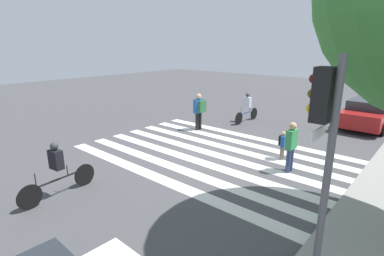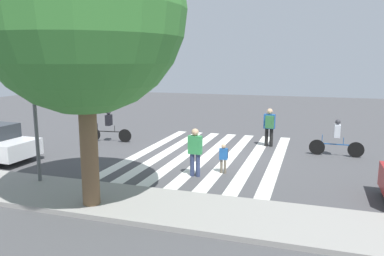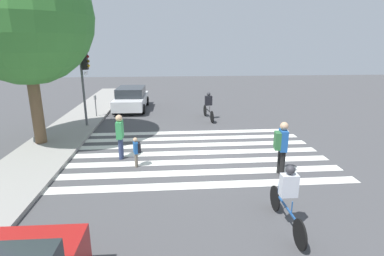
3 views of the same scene
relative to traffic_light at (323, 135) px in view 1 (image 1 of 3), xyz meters
The scene contains 9 objects.
ground_plane 7.50m from the traffic_light, 128.67° to the right, with size 60.00×60.00×0.00m, color #444447.
crosswalk_stripes 7.50m from the traffic_light, 128.67° to the right, with size 6.39×10.00×0.01m.
traffic_light is the anchor object (origin of this frame).
pedestrian_child_with_backpack 10.55m from the traffic_light, 129.78° to the right, with size 0.55×0.48×1.86m.
pedestrian_adult_yellow_jacket 6.73m from the traffic_light, 151.28° to the right, with size 0.33×0.31×1.11m.
pedestrian_adult_blue_shirt 5.57m from the traffic_light, 153.27° to the right, with size 0.49×0.26×1.75m.
cyclist_far_lane 7.02m from the traffic_light, 78.94° to the right, with size 2.37×0.42×1.63m.
cyclist_mid_street 12.11m from the traffic_light, 143.96° to the right, with size 2.27×0.40×1.62m.
car_parked_far_curb 13.34m from the traffic_light, behind, with size 4.82×2.11×1.46m.
Camera 1 is at (9.00, 6.77, 4.22)m, focal length 28.00 mm.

